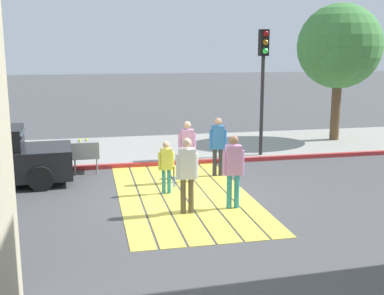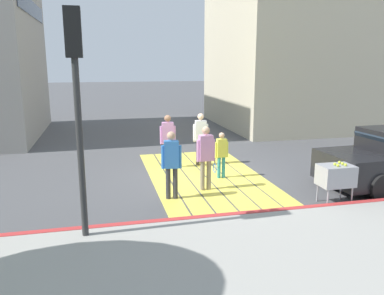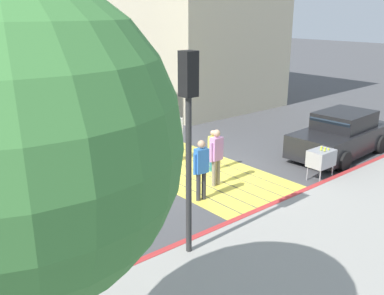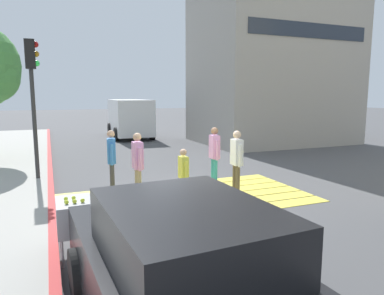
# 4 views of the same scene
# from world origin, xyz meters

# --- Properties ---
(ground_plane) EXTENTS (120.00, 120.00, 0.00)m
(ground_plane) POSITION_xyz_m (0.00, 0.00, 0.00)
(ground_plane) COLOR #4C4C4F
(crosswalk_stripes) EXTENTS (6.40, 3.25, 0.01)m
(crosswalk_stripes) POSITION_xyz_m (0.00, 0.00, 0.01)
(crosswalk_stripes) COLOR #EAD64C
(crosswalk_stripes) RESTS_ON ground
(sidewalk_west) EXTENTS (4.80, 40.00, 0.12)m
(sidewalk_west) POSITION_xyz_m (-5.60, 0.00, 0.06)
(sidewalk_west) COLOR #9E9B93
(sidewalk_west) RESTS_ON ground
(curb_painted) EXTENTS (0.16, 40.00, 0.13)m
(curb_painted) POSITION_xyz_m (-3.25, 0.00, 0.07)
(curb_painted) COLOR #BC3333
(curb_painted) RESTS_ON ground
(building_far_south) EXTENTS (8.00, 7.03, 10.88)m
(building_far_south) POSITION_xyz_m (8.50, -6.83, 5.44)
(building_far_south) COLOR beige
(building_far_south) RESTS_ON ground
(car_parked_near_curb) EXTENTS (2.16, 4.39, 1.57)m
(car_parked_near_curb) POSITION_xyz_m (-2.00, -4.95, 0.73)
(car_parked_near_curb) COLOR black
(car_parked_near_curb) RESTS_ON ground
(traffic_light_corner) EXTENTS (0.39, 0.28, 4.24)m
(traffic_light_corner) POSITION_xyz_m (-3.58, 3.36, 3.04)
(traffic_light_corner) COLOR #2D2D2D
(traffic_light_corner) RESTS_ON ground
(street_tree) EXTENTS (3.20, 3.20, 5.32)m
(street_tree) POSITION_xyz_m (-5.54, 7.11, 3.63)
(street_tree) COLOR brown
(street_tree) RESTS_ON ground
(tennis_ball_cart) EXTENTS (0.56, 0.80, 1.02)m
(tennis_ball_cart) POSITION_xyz_m (-2.90, -2.40, 0.70)
(tennis_ball_cart) COLOR #99999E
(tennis_ball_cart) RESTS_ON ground
(pedestrian_adult_lead) EXTENTS (0.23, 0.50, 1.71)m
(pedestrian_adult_lead) POSITION_xyz_m (-1.20, 0.33, 1.00)
(pedestrian_adult_lead) COLOR gray
(pedestrian_adult_lead) RESTS_ON ground
(pedestrian_adult_trailing) EXTENTS (0.25, 0.50, 1.72)m
(pedestrian_adult_trailing) POSITION_xyz_m (1.33, -0.19, 1.00)
(pedestrian_adult_trailing) COLOR brown
(pedestrian_adult_trailing) RESTS_ON ground
(pedestrian_adult_side) EXTENTS (0.26, 0.50, 1.70)m
(pedestrian_adult_side) POSITION_xyz_m (-1.68, 1.33, 0.99)
(pedestrian_adult_side) COLOR #333338
(pedestrian_adult_side) RESTS_ON ground
(pedestrian_teen_behind) EXTENTS (0.24, 0.50, 1.72)m
(pedestrian_teen_behind) POSITION_xyz_m (1.21, 0.92, 1.00)
(pedestrian_teen_behind) COLOR teal
(pedestrian_teen_behind) RESTS_ON ground
(pedestrian_child_with_racket) EXTENTS (0.28, 0.41, 1.36)m
(pedestrian_child_with_racket) POSITION_xyz_m (-0.25, -0.39, 0.77)
(pedestrian_child_with_racket) COLOR teal
(pedestrian_child_with_racket) RESTS_ON ground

